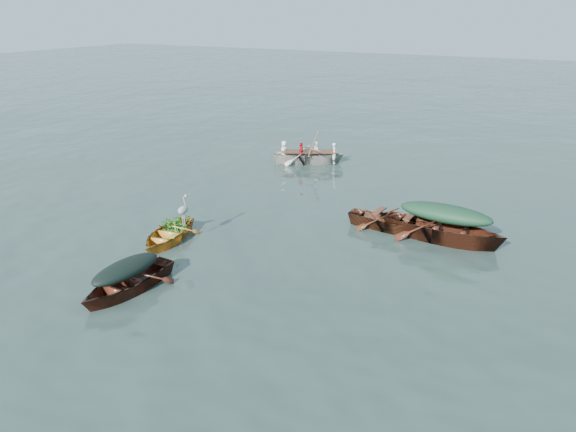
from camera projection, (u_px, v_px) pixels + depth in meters
name	position (u px, v px, depth m)	size (l,w,h in m)	color
ground	(250.00, 274.00, 14.49)	(140.00, 140.00, 0.00)	#2E403A
yellow_dinghy	(168.00, 242.00, 16.49)	(1.35, 3.12, 0.84)	#B97F24
dark_covered_boat	(128.00, 291.00, 13.62)	(1.34, 3.60, 0.89)	#522113
green_tarp_boat	(443.00, 241.00, 16.53)	(1.54, 4.95, 1.19)	#4D2312
open_wooden_boat	(393.00, 230.00, 17.30)	(1.26, 4.06, 0.93)	#4F2813
rowed_boat	(309.00, 163.00, 24.69)	(1.29, 4.31, 1.03)	beige
dark_tarp_cover	(126.00, 267.00, 13.39)	(0.73, 1.98, 0.40)	black
green_tarp_cover	(446.00, 214.00, 16.23)	(0.85, 2.72, 0.52)	#183A25
thwart_benches	(394.00, 216.00, 17.13)	(0.76, 2.03, 0.04)	#4B2211
heron	(183.00, 215.00, 16.08)	(0.28, 0.40, 0.92)	#9B9EA4
dinghy_weeds	(175.00, 213.00, 16.72)	(0.70, 0.90, 0.60)	#21721E
rowers	(309.00, 143.00, 24.37)	(1.16, 3.02, 0.76)	silver
oars	(309.00, 151.00, 24.49)	(2.60, 0.60, 0.06)	#986439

